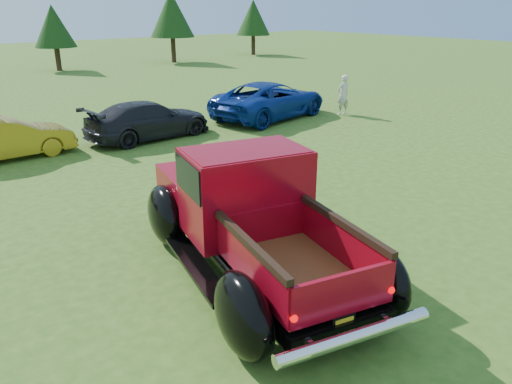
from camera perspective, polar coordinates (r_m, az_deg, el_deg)
name	(u,v)px	position (r m, az deg, el deg)	size (l,w,h in m)	color
ground	(273,241)	(10.00, 2.00, -5.57)	(120.00, 120.00, 0.00)	#315317
tree_mid_right	(54,26)	(38.65, -22.13, 17.14)	(2.82, 2.82, 4.40)	#332114
tree_east	(171,14)	(41.85, -9.64, 19.40)	(3.46, 3.46, 5.40)	#332114
tree_far_east	(253,18)	(47.78, -0.32, 19.31)	(3.07, 3.07, 4.80)	#332114
pickup_truck	(246,211)	(8.78, -1.19, -2.16)	(3.78, 6.09, 2.14)	black
show_car_yellow	(7,138)	(16.86, -26.57, 5.49)	(1.33, 3.80, 1.25)	#AB8316
show_car_grey	(149,120)	(17.89, -12.18, 8.07)	(1.81, 4.46, 1.30)	black
show_car_blue	(270,100)	(20.73, 1.62, 10.47)	(2.46, 5.33, 1.48)	navy
spectator	(343,95)	(21.71, 9.93, 10.89)	(0.61, 0.40, 1.66)	beige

